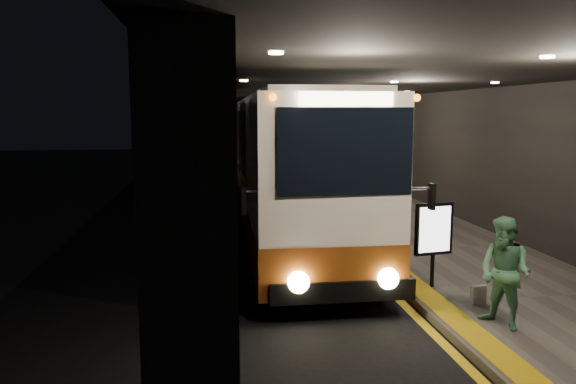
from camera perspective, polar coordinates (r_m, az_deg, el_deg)
ground at (r=13.39m, az=-2.13°, el=-7.85°), size 90.00×90.00×0.00m
lane_line_white at (r=18.18m, az=-9.45°, el=-3.66°), size 0.12×50.00×0.01m
kerb_stripe_yellow at (r=18.55m, az=3.49°, el=-3.33°), size 0.18×50.00×0.01m
sidewalk at (r=19.15m, az=10.55°, el=-2.88°), size 4.50×50.00×0.15m
tactile_strip at (r=18.62m, az=5.01°, el=-2.83°), size 0.50×50.00×0.01m
terminal_wall at (r=19.66m, az=17.03°, el=5.78°), size 0.10×50.00×6.00m
support_columns at (r=16.87m, az=-8.68°, el=2.99°), size 0.80×24.80×4.40m
canopy at (r=18.23m, az=4.09°, el=10.98°), size 9.00×50.00×0.40m
coach_main at (r=15.80m, az=0.24°, el=1.76°), size 2.96×12.98×4.03m
coach_second at (r=29.39m, az=-3.60°, el=4.62°), size 3.36×12.74×3.96m
coach_third at (r=43.83m, az=-5.27°, el=5.66°), size 2.62×12.19×3.83m
passenger_boarding at (r=14.93m, az=8.09°, el=-2.68°), size 0.54×0.64×1.51m
passenger_waiting_green at (r=9.91m, az=21.18°, el=-7.67°), size 0.91×1.05×1.85m
bag_polka at (r=11.16m, az=18.75°, el=-9.83°), size 0.30×0.15×0.34m
info_sign at (r=11.68m, az=14.60°, el=-3.81°), size 0.82×0.25×1.73m
stanchion_post at (r=13.21m, az=10.12°, el=-5.20°), size 0.05×0.05×1.03m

